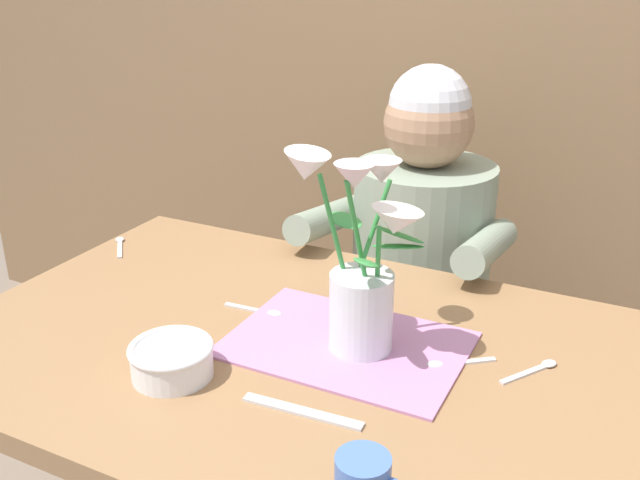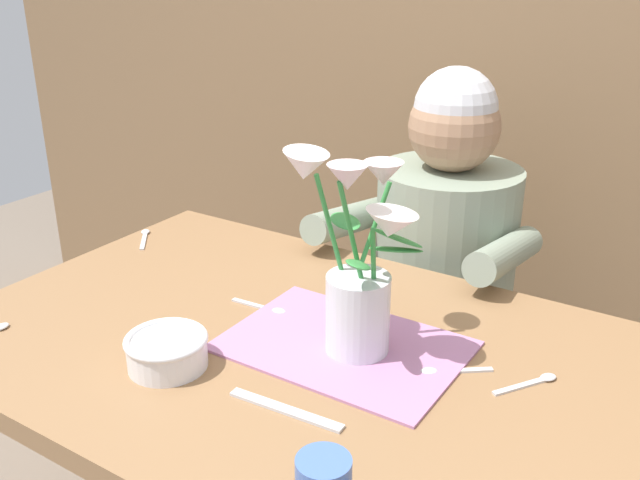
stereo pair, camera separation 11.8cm
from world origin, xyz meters
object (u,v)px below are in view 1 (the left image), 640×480
(seated_person, at_px, (418,293))
(flower_vase, at_px, (361,268))
(dinner_knife, at_px, (302,411))
(ceramic_bowl, at_px, (172,359))

(seated_person, xyz_separation_m, flower_vase, (0.09, -0.58, 0.33))
(seated_person, height_order, dinner_knife, seated_person)
(seated_person, relative_size, flower_vase, 3.31)
(dinner_knife, bearing_deg, ceramic_bowl, 177.65)
(seated_person, distance_m, ceramic_bowl, 0.83)
(seated_person, bearing_deg, ceramic_bowl, -102.74)
(flower_vase, relative_size, dinner_knife, 1.80)
(flower_vase, height_order, dinner_knife, flower_vase)
(seated_person, xyz_separation_m, dinner_knife, (0.08, -0.79, 0.18))
(ceramic_bowl, bearing_deg, seated_person, 79.38)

